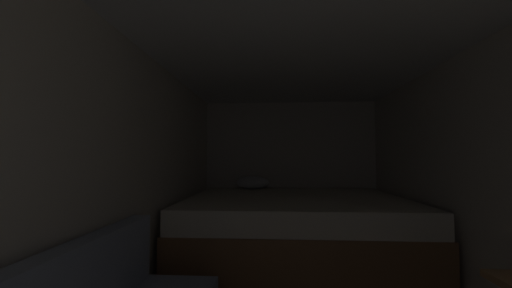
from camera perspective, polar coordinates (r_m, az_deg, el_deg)
wall_back at (r=4.67m, az=6.46°, el=-4.47°), size 2.69×0.05×2.03m
wall_left at (r=2.43m, az=-23.13°, el=-5.87°), size 0.05×4.93×2.03m
wall_right at (r=2.67m, az=39.34°, el=-5.16°), size 0.05×4.93×2.03m
ceiling_slab at (r=2.36m, az=9.57°, el=19.62°), size 2.69×4.93×0.05m
bed at (r=3.66m, az=7.35°, el=-15.38°), size 2.47×2.07×0.89m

